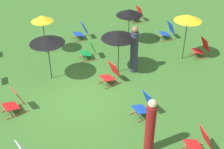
% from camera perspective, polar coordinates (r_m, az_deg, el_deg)
% --- Properties ---
extents(ground_plane, '(40.00, 40.00, 0.00)m').
position_cam_1_polar(ground_plane, '(10.84, -5.54, -3.93)').
color(ground_plane, '#386B28').
extents(deckchair_3, '(0.56, 0.81, 0.83)m').
position_cam_1_polar(deckchair_3, '(14.46, -5.71, 7.98)').
color(deckchair_3, olive).
rests_on(deckchair_3, ground).
extents(deckchair_4, '(0.55, 0.80, 0.83)m').
position_cam_1_polar(deckchair_4, '(16.31, 4.70, 11.08)').
color(deckchair_4, olive).
rests_on(deckchair_4, ground).
extents(deckchair_5, '(0.62, 0.84, 0.83)m').
position_cam_1_polar(deckchair_5, '(14.65, 10.39, 7.94)').
color(deckchair_5, olive).
rests_on(deckchair_5, ground).
extents(deckchair_6, '(0.65, 0.85, 0.83)m').
position_cam_1_polar(deckchair_6, '(13.47, 16.40, 4.68)').
color(deckchair_6, olive).
rests_on(deckchair_6, ground).
extents(deckchair_7, '(0.58, 0.82, 0.83)m').
position_cam_1_polar(deckchair_7, '(10.40, -17.72, -4.92)').
color(deckchair_7, olive).
rests_on(deckchair_7, ground).
extents(deckchair_8, '(0.48, 0.76, 0.83)m').
position_cam_1_polar(deckchair_8, '(9.83, 6.18, -5.76)').
color(deckchair_8, olive).
rests_on(deckchair_8, ground).
extents(deckchair_12, '(0.67, 0.86, 0.83)m').
position_cam_1_polar(deckchair_12, '(8.93, 16.06, -12.07)').
color(deckchair_12, olive).
rests_on(deckchair_12, ground).
extents(deckchair_13, '(0.60, 0.83, 0.83)m').
position_cam_1_polar(deckchair_13, '(12.80, -4.31, 4.49)').
color(deckchair_13, olive).
rests_on(deckchair_13, ground).
extents(deckchair_14, '(0.55, 0.80, 0.83)m').
position_cam_1_polar(deckchair_14, '(11.23, -0.21, 0.05)').
color(deckchair_14, olive).
rests_on(deckchair_14, ground).
extents(umbrella_0, '(1.17, 1.17, 1.63)m').
position_cam_1_polar(umbrella_0, '(13.58, 3.26, 11.55)').
color(umbrella_0, black).
rests_on(umbrella_0, ground).
extents(umbrella_1, '(1.27, 1.27, 1.75)m').
position_cam_1_polar(umbrella_1, '(11.09, -12.09, 6.33)').
color(umbrella_1, black).
rests_on(umbrella_1, ground).
extents(umbrella_2, '(1.10, 1.10, 1.97)m').
position_cam_1_polar(umbrella_2, '(12.46, 14.06, 10.25)').
color(umbrella_2, black).
rests_on(umbrella_2, ground).
extents(umbrella_3, '(1.30, 1.30, 1.70)m').
position_cam_1_polar(umbrella_3, '(11.28, 1.24, 7.32)').
color(umbrella_3, black).
rests_on(umbrella_3, ground).
extents(umbrella_4, '(0.91, 0.91, 1.74)m').
position_cam_1_polar(umbrella_4, '(12.95, -12.95, 10.18)').
color(umbrella_4, black).
rests_on(umbrella_4, ground).
extents(person_0, '(0.38, 0.38, 1.91)m').
position_cam_1_polar(person_0, '(11.67, 4.17, 4.50)').
color(person_0, '#333847').
rests_on(person_0, ground).
extents(person_1, '(0.38, 0.38, 1.79)m').
position_cam_1_polar(person_1, '(8.36, 7.16, -9.67)').
color(person_1, maroon).
rests_on(person_1, ground).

